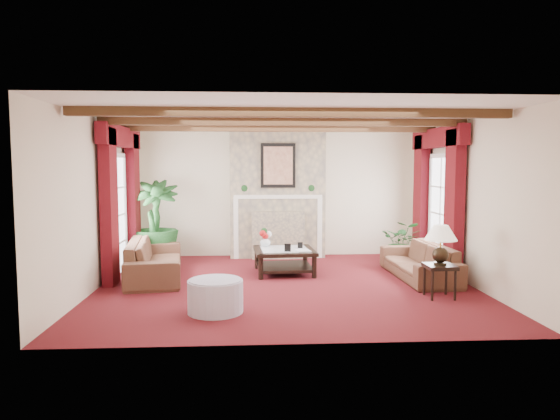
{
  "coord_description": "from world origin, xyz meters",
  "views": [
    {
      "loc": [
        -0.55,
        -8.01,
        1.93
      ],
      "look_at": [
        -0.07,
        0.4,
        1.19
      ],
      "focal_mm": 32.0,
      "sensor_mm": 36.0,
      "label": 1
    }
  ],
  "objects": [
    {
      "name": "photo_frame_a",
      "position": [
        0.07,
        0.59,
        0.51
      ],
      "size": [
        0.11,
        0.03,
        0.15
      ],
      "primitive_type": null,
      "rotation": [
        0.0,
        0.0,
        -0.13
      ],
      "color": "black",
      "rests_on": "coffee_table"
    },
    {
      "name": "side_table",
      "position": [
        2.21,
        -0.94,
        0.25
      ],
      "size": [
        0.47,
        0.47,
        0.49
      ],
      "primitive_type": null,
      "rotation": [
        0.0,
        0.0,
        0.14
      ],
      "color": "black",
      "rests_on": "ground"
    },
    {
      "name": "french_door_right",
      "position": [
        2.97,
        1.0,
        2.13
      ],
      "size": [
        0.1,
        1.1,
        2.16
      ],
      "primitive_type": null,
      "color": "white",
      "rests_on": "ground"
    },
    {
      "name": "ceiling_beams",
      "position": [
        0.0,
        0.0,
        2.64
      ],
      "size": [
        6.0,
        3.0,
        0.12
      ],
      "primitive_type": null,
      "color": "#3E2613",
      "rests_on": "ceiling"
    },
    {
      "name": "book",
      "position": [
        0.24,
        0.64,
        0.59
      ],
      "size": [
        0.24,
        0.1,
        0.31
      ],
      "primitive_type": "imported",
      "rotation": [
        0.0,
        0.0,
        0.17
      ],
      "color": "black",
      "rests_on": "coffee_table"
    },
    {
      "name": "back_wall",
      "position": [
        0.0,
        2.75,
        1.35
      ],
      "size": [
        6.0,
        0.02,
        2.7
      ],
      "primitive_type": "cube",
      "color": "beige",
      "rests_on": "ground"
    },
    {
      "name": "sofa_right",
      "position": [
        2.35,
        0.37,
        0.4
      ],
      "size": [
        2.07,
        0.72,
        0.8
      ],
      "primitive_type": "imported",
      "rotation": [
        0.0,
        0.0,
        -1.54
      ],
      "color": "black",
      "rests_on": "ground"
    },
    {
      "name": "coffee_table",
      "position": [
        0.04,
        0.89,
        0.22
      ],
      "size": [
        1.13,
        1.13,
        0.44
      ],
      "primitive_type": null,
      "rotation": [
        0.0,
        0.0,
        0.06
      ],
      "color": "black",
      "rests_on": "ground"
    },
    {
      "name": "left_wall",
      "position": [
        -3.0,
        0.0,
        1.35
      ],
      "size": [
        0.02,
        5.5,
        2.7
      ],
      "primitive_type": "cube",
      "color": "beige",
      "rests_on": "ground"
    },
    {
      "name": "fireplace",
      "position": [
        0.0,
        2.55,
        2.7
      ],
      "size": [
        2.0,
        0.52,
        2.7
      ],
      "primitive_type": null,
      "color": "tan",
      "rests_on": "ground"
    },
    {
      "name": "table_lamp",
      "position": [
        2.21,
        -0.94,
        0.79
      ],
      "size": [
        0.47,
        0.47,
        0.6
      ],
      "primitive_type": null,
      "color": "black",
      "rests_on": "side_table"
    },
    {
      "name": "ceiling",
      "position": [
        0.0,
        0.0,
        2.7
      ],
      "size": [
        6.0,
        6.0,
        0.0
      ],
      "primitive_type": "plane",
      "rotation": [
        3.14,
        0.0,
        0.0
      ],
      "color": "white",
      "rests_on": "floor"
    },
    {
      "name": "ottoman",
      "position": [
        -1.04,
        -1.5,
        0.21
      ],
      "size": [
        0.74,
        0.74,
        0.43
      ],
      "primitive_type": "cylinder",
      "color": "#B1ABC1",
      "rests_on": "ground"
    },
    {
      "name": "curtains_left",
      "position": [
        -2.86,
        1.0,
        2.55
      ],
      "size": [
        0.2,
        2.4,
        2.55
      ],
      "primitive_type": null,
      "color": "#4D0A0C",
      "rests_on": "ground"
    },
    {
      "name": "small_plant",
      "position": [
        2.45,
        1.68,
        0.33
      ],
      "size": [
        1.4,
        1.43,
        0.67
      ],
      "primitive_type": "imported",
      "rotation": [
        0.0,
        0.0,
        -0.42
      ],
      "color": "black",
      "rests_on": "ground"
    },
    {
      "name": "french_door_left",
      "position": [
        -2.97,
        1.0,
        2.13
      ],
      "size": [
        0.1,
        1.1,
        2.16
      ],
      "primitive_type": null,
      "color": "white",
      "rests_on": "ground"
    },
    {
      "name": "right_wall",
      "position": [
        3.0,
        0.0,
        1.35
      ],
      "size": [
        0.02,
        5.5,
        2.7
      ],
      "primitive_type": "cube",
      "color": "beige",
      "rests_on": "ground"
    },
    {
      "name": "photo_frame_b",
      "position": [
        0.33,
        0.94,
        0.5
      ],
      "size": [
        0.09,
        0.03,
        0.12
      ],
      "primitive_type": null,
      "rotation": [
        0.0,
        0.0,
        0.08
      ],
      "color": "black",
      "rests_on": "coffee_table"
    },
    {
      "name": "floor",
      "position": [
        0.0,
        0.0,
        0.0
      ],
      "size": [
        6.0,
        6.0,
        0.0
      ],
      "primitive_type": "plane",
      "color": "#4F0E16",
      "rests_on": "ground"
    },
    {
      "name": "potted_palm",
      "position": [
        -2.47,
        1.94,
        0.47
      ],
      "size": [
        1.12,
        1.77,
        0.93
      ],
      "primitive_type": "imported",
      "rotation": [
        0.0,
        0.0,
        0.06
      ],
      "color": "black",
      "rests_on": "ground"
    },
    {
      "name": "curtains_right",
      "position": [
        2.86,
        1.0,
        2.55
      ],
      "size": [
        0.2,
        2.4,
        2.55
      ],
      "primitive_type": null,
      "color": "#4D0A0C",
      "rests_on": "ground"
    },
    {
      "name": "sofa_left",
      "position": [
        -2.24,
        0.66,
        0.44
      ],
      "size": [
        2.42,
        1.26,
        0.87
      ],
      "primitive_type": "imported",
      "rotation": [
        0.0,
        0.0,
        1.71
      ],
      "color": "black",
      "rests_on": "ground"
    },
    {
      "name": "flower_vase",
      "position": [
        -0.3,
        1.21,
        0.53
      ],
      "size": [
        0.24,
        0.25,
        0.2
      ],
      "primitive_type": "imported",
      "rotation": [
        0.0,
        0.0,
        0.11
      ],
      "color": "silver",
      "rests_on": "coffee_table"
    }
  ]
}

